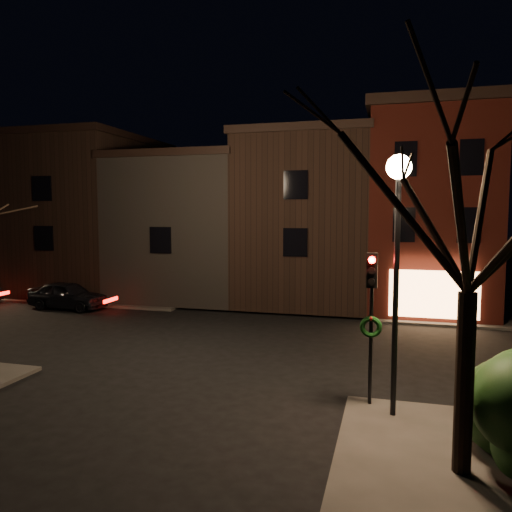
{
  "coord_description": "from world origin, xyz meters",
  "views": [
    {
      "loc": [
        6.07,
        -18.64,
        5.23
      ],
      "look_at": [
        0.1,
        3.25,
        3.2
      ],
      "focal_mm": 35.0,
      "sensor_mm": 36.0,
      "label": 1
    }
  ],
  "objects_px": {
    "street_lamp_near": "(398,213)",
    "traffic_signal": "(371,305)",
    "parked_car_a": "(68,295)",
    "bare_tree_right": "(473,162)"
  },
  "relations": [
    {
      "from": "traffic_signal",
      "to": "bare_tree_right",
      "type": "distance_m",
      "value": 4.87
    },
    {
      "from": "traffic_signal",
      "to": "parked_car_a",
      "type": "relative_size",
      "value": 0.93
    },
    {
      "from": "parked_car_a",
      "to": "traffic_signal",
      "type": "bearing_deg",
      "value": -117.41
    },
    {
      "from": "traffic_signal",
      "to": "parked_car_a",
      "type": "bearing_deg",
      "value": 149.03
    },
    {
      "from": "traffic_signal",
      "to": "parked_car_a",
      "type": "distance_m",
      "value": 19.12
    },
    {
      "from": "traffic_signal",
      "to": "bare_tree_right",
      "type": "height_order",
      "value": "bare_tree_right"
    },
    {
      "from": "street_lamp_near",
      "to": "traffic_signal",
      "type": "height_order",
      "value": "street_lamp_near"
    },
    {
      "from": "street_lamp_near",
      "to": "parked_car_a",
      "type": "relative_size",
      "value": 1.49
    },
    {
      "from": "bare_tree_right",
      "to": "parked_car_a",
      "type": "xyz_separation_m",
      "value": [
        -18.2,
        12.77,
        -5.4
      ]
    },
    {
      "from": "street_lamp_near",
      "to": "traffic_signal",
      "type": "distance_m",
      "value": 2.49
    }
  ]
}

